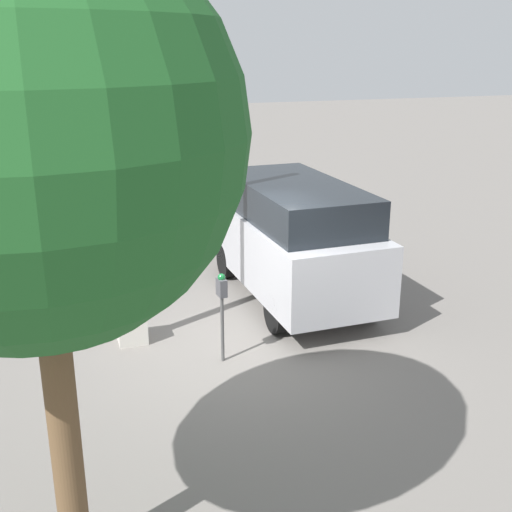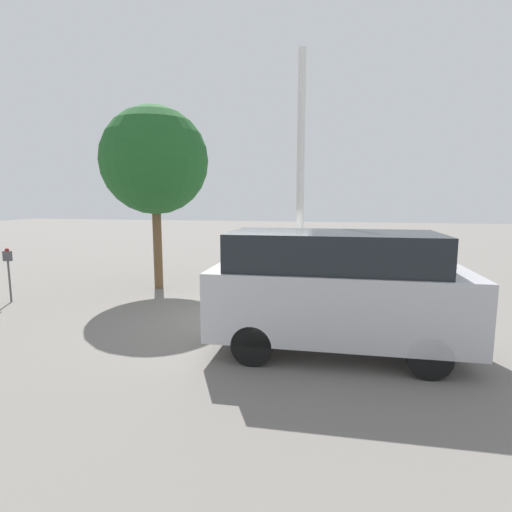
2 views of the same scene
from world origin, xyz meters
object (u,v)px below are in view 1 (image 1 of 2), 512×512
(parked_van, at_px, (292,236))
(lamp_post, at_px, (123,195))
(parking_meter_near, at_px, (222,297))
(street_tree, at_px, (32,137))

(parked_van, bearing_deg, lamp_post, 106.25)
(parked_van, bearing_deg, parking_meter_near, 136.05)
(parked_van, bearing_deg, street_tree, 141.04)
(parking_meter_near, relative_size, parked_van, 0.31)
(lamp_post, height_order, street_tree, lamp_post)
(lamp_post, xyz_separation_m, street_tree, (-4.40, 1.12, 1.47))
(parking_meter_near, distance_m, parked_van, 2.77)
(parked_van, distance_m, street_tree, 7.29)
(lamp_post, bearing_deg, street_tree, 165.68)
(parking_meter_near, bearing_deg, lamp_post, 43.24)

